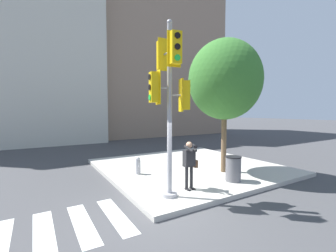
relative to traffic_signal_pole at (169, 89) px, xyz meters
The scene contains 10 objects.
ground_plane 3.61m from the traffic_signal_pole, 139.08° to the right, with size 160.00×160.00×0.00m, color #424244.
sidewalk_corner 5.46m from the traffic_signal_pole, 45.69° to the left, with size 8.00×8.00×0.17m.
crosswalk_stripes 5.26m from the traffic_signal_pole, behind, with size 4.76×2.44×0.01m.
traffic_signal_pole is the anchor object (origin of this frame).
person_photographer 2.57m from the traffic_signal_pole, 12.75° to the left, with size 0.58×0.54×1.65m.
street_tree 3.86m from the traffic_signal_pole, 19.35° to the left, with size 3.15×3.15×5.78m.
fire_hydrant 4.15m from the traffic_signal_pole, 86.47° to the left, with size 0.21×0.27×0.74m.
trash_bin 4.11m from the traffic_signal_pole, ahead, with size 0.60×0.60×0.96m.
building_left 19.98m from the traffic_signal_pole, 104.08° to the left, with size 14.11×9.61×15.33m.
building_right 23.20m from the traffic_signal_pole, 64.34° to the left, with size 16.75×9.00×20.87m.
Camera 1 is at (-3.05, -5.42, 2.85)m, focal length 24.00 mm.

